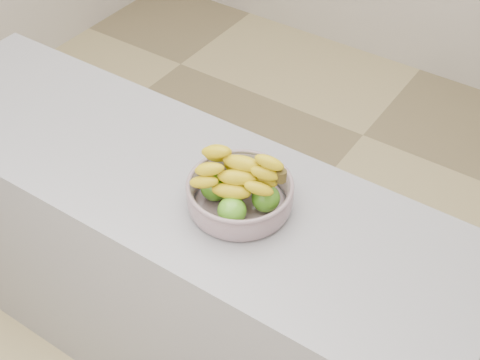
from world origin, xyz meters
name	(u,v)px	position (x,y,z in m)	size (l,w,h in m)	color
ground	(232,287)	(0.00, 0.00, 0.00)	(4.00, 4.00, 0.00)	tan
counter	(176,268)	(0.00, -0.33, 0.45)	(2.00, 0.60, 0.90)	gray
fruit_bowl	(240,191)	(0.27, -0.33, 0.96)	(0.30, 0.30, 0.18)	#A5B5C6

